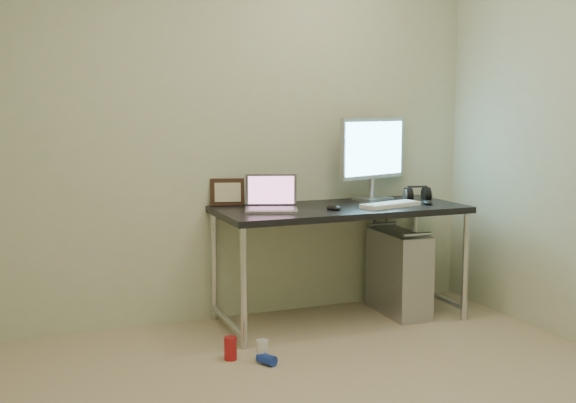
{
  "coord_description": "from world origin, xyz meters",
  "views": [
    {
      "loc": [
        -1.35,
        -2.72,
        1.39
      ],
      "look_at": [
        0.16,
        1.05,
        0.85
      ],
      "focal_mm": 45.0,
      "sensor_mm": 36.0,
      "label": 1
    }
  ],
  "objects": [
    {
      "name": "wall_back",
      "position": [
        0.0,
        1.75,
        1.25
      ],
      "size": [
        3.5,
        0.02,
        2.5
      ],
      "primitive_type": "cube",
      "color": "beige",
      "rests_on": "ground"
    },
    {
      "name": "desk",
      "position": [
        0.66,
        1.4,
        0.67
      ],
      "size": [
        1.59,
        0.7,
        0.75
      ],
      "color": "black",
      "rests_on": "ground"
    },
    {
      "name": "tower_computer",
      "position": [
        1.1,
        1.4,
        0.28
      ],
      "size": [
        0.25,
        0.54,
        0.59
      ],
      "rotation": [
        0.0,
        0.0,
        -0.04
      ],
      "color": "#B0B0B5",
      "rests_on": "ground"
    },
    {
      "name": "cable_a",
      "position": [
        1.05,
        1.7,
        0.4
      ],
      "size": [
        0.01,
        0.16,
        0.69
      ],
      "primitive_type": "cylinder",
      "rotation": [
        0.21,
        0.0,
        0.0
      ],
      "color": "black",
      "rests_on": "ground"
    },
    {
      "name": "cable_b",
      "position": [
        1.14,
        1.68,
        0.38
      ],
      "size": [
        0.02,
        0.11,
        0.71
      ],
      "primitive_type": "cylinder",
      "rotation": [
        0.14,
        0.0,
        0.09
      ],
      "color": "black",
      "rests_on": "ground"
    },
    {
      "name": "can_red",
      "position": [
        -0.22,
        0.95,
        0.06
      ],
      "size": [
        0.08,
        0.08,
        0.13
      ],
      "primitive_type": "cylinder",
      "rotation": [
        0.0,
        0.0,
        -0.1
      ],
      "color": "#AF181C",
      "rests_on": "ground"
    },
    {
      "name": "can_white",
      "position": [
        -0.07,
        0.85,
        0.06
      ],
      "size": [
        0.09,
        0.09,
        0.12
      ],
      "primitive_type": "cylinder",
      "rotation": [
        0.0,
        0.0,
        0.4
      ],
      "color": "silver",
      "rests_on": "ground"
    },
    {
      "name": "can_blue",
      "position": [
        -0.06,
        0.8,
        0.03
      ],
      "size": [
        0.1,
        0.12,
        0.06
      ],
      "primitive_type": "cylinder",
      "rotation": [
        1.57,
        0.0,
        0.49
      ],
      "color": "#18329E",
      "rests_on": "ground"
    },
    {
      "name": "laptop",
      "position": [
        0.19,
        1.4,
        0.8
      ],
      "size": [
        0.39,
        0.35,
        0.22
      ],
      "rotation": [
        0.0,
        0.0,
        -0.35
      ],
      "color": "#B0B1B7",
      "rests_on": "desk"
    },
    {
      "name": "monitor",
      "position": [
        1.01,
        1.62,
        1.08
      ],
      "size": [
        0.58,
        0.25,
        0.56
      ],
      "rotation": [
        0.0,
        0.0,
        0.33
      ],
      "color": "#B0B1B7",
      "rests_on": "desk"
    },
    {
      "name": "keyboard",
      "position": [
        0.95,
        1.27,
        0.76
      ],
      "size": [
        0.44,
        0.24,
        0.03
      ],
      "primitive_type": "cube",
      "rotation": [
        0.0,
        0.0,
        0.26
      ],
      "color": "white",
      "rests_on": "desk"
    },
    {
      "name": "mouse_right",
      "position": [
        1.24,
        1.28,
        0.77
      ],
      "size": [
        0.09,
        0.11,
        0.03
      ],
      "primitive_type": "ellipsoid",
      "rotation": [
        0.0,
        0.0,
        -0.31
      ],
      "color": "black",
      "rests_on": "desk"
    },
    {
      "name": "mouse_left",
      "position": [
        0.56,
        1.28,
        0.77
      ],
      "size": [
        0.09,
        0.13,
        0.04
      ],
      "primitive_type": "ellipsoid",
      "rotation": [
        0.0,
        0.0,
        0.15
      ],
      "color": "black",
      "rests_on": "desk"
    },
    {
      "name": "headphones",
      "position": [
        1.31,
        1.52,
        0.78
      ],
      "size": [
        0.2,
        0.11,
        0.12
      ],
      "rotation": [
        0.0,
        0.0,
        -0.23
      ],
      "color": "black",
      "rests_on": "desk"
    },
    {
      "name": "picture_frame",
      "position": [
        -0.0,
        1.71,
        0.84
      ],
      "size": [
        0.23,
        0.12,
        0.18
      ],
      "primitive_type": "cube",
      "rotation": [
        -0.21,
        0.0,
        -0.27
      ],
      "color": "black",
      "rests_on": "desk"
    },
    {
      "name": "webcam",
      "position": [
        0.24,
        1.67,
        0.84
      ],
      "size": [
        0.05,
        0.04,
        0.13
      ],
      "rotation": [
        0.0,
        0.0,
        -0.29
      ],
      "color": "silver",
      "rests_on": "desk"
    }
  ]
}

